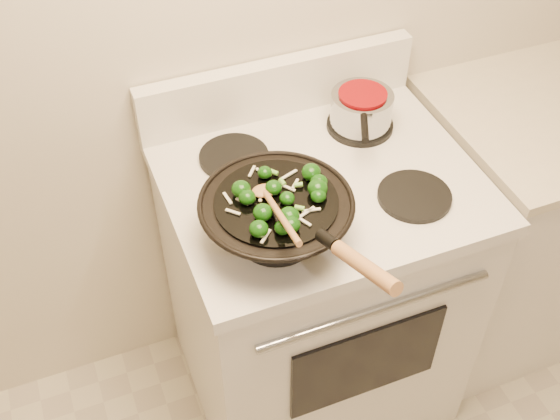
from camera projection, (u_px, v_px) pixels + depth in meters
name	position (u px, v px, depth m)	size (l,w,h in m)	color
stove	(315.00, 290.00, 2.08)	(0.78, 0.67, 1.08)	silver
counter_unit	(534.00, 216.00, 2.31)	(0.76, 0.62, 0.91)	white
wok	(277.00, 217.00, 1.56)	(0.35, 0.57, 0.23)	black
stirfry	(284.00, 199.00, 1.51)	(0.24, 0.24, 0.04)	#0E3909
wooden_spoon	(273.00, 205.00, 1.48)	(0.06, 0.25, 0.08)	#99683C
saucepan	(361.00, 109.00, 1.86)	(0.17, 0.25, 0.10)	#95989E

